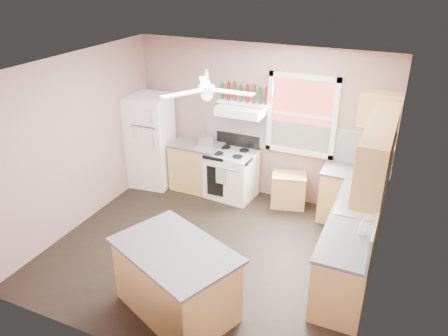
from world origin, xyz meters
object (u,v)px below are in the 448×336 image
at_px(refrigerator, 150,141).
at_px(island, 176,281).
at_px(stove, 231,174).
at_px(toaster, 206,140).
at_px(cart, 288,191).

height_order(refrigerator, island, refrigerator).
xyz_separation_m(refrigerator, stove, (1.58, 0.12, -0.44)).
distance_m(toaster, stove, 0.76).
distance_m(stove, island, 2.94).
distance_m(cart, island, 3.02).
height_order(cart, island, island).
relative_size(stove, island, 0.62).
bearing_deg(refrigerator, toaster, 1.75).
xyz_separation_m(stove, island, (0.52, -2.90, 0.00)).
relative_size(refrigerator, toaster, 6.18).
height_order(refrigerator, stove, refrigerator).
height_order(toaster, island, toaster).
bearing_deg(refrigerator, stove, -2.35).
distance_m(refrigerator, toaster, 1.08).
bearing_deg(island, stove, 123.28).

